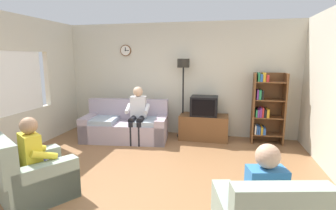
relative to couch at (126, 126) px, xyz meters
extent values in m
plane|color=#8C603D|center=(1.08, -1.83, -0.31)|extent=(12.00, 12.00, 0.00)
cube|color=beige|center=(1.08, 0.83, 1.04)|extent=(6.20, 0.12, 2.70)
cylinder|color=brown|center=(-0.25, 0.75, 1.74)|extent=(0.28, 0.03, 0.28)
cylinder|color=white|center=(-0.25, 0.74, 1.74)|extent=(0.24, 0.01, 0.24)
cube|color=black|center=(-0.25, 0.73, 1.77)|extent=(0.02, 0.01, 0.09)
cube|color=black|center=(-0.21, 0.73, 1.74)|extent=(0.11, 0.01, 0.01)
cube|color=beige|center=(-1.78, 0.27, 1.09)|extent=(0.12, 1.10, 1.20)
cube|color=white|center=(-1.75, -1.53, 1.09)|extent=(0.04, 2.00, 1.30)
cube|color=white|center=(-1.78, -1.53, 1.09)|extent=(0.03, 1.90, 1.20)
cube|color=#A899A8|center=(0.01, -0.05, -0.10)|extent=(1.99, 1.06, 0.42)
cube|color=#A899A8|center=(-0.04, 0.30, 0.35)|extent=(1.91, 0.43, 0.48)
cube|color=#A899A8|center=(0.84, 0.05, -0.03)|extent=(0.32, 0.86, 0.56)
cube|color=#A899A8|center=(-0.83, -0.16, -0.03)|extent=(0.32, 0.86, 0.56)
cube|color=#9EADBC|center=(0.51, -0.04, 0.16)|extent=(0.68, 0.75, 0.10)
cube|color=#9EADBC|center=(-0.48, -0.16, 0.16)|extent=(0.68, 0.75, 0.10)
cube|color=brown|center=(1.76, 0.42, -0.03)|extent=(1.10, 0.56, 0.57)
cube|color=black|center=(1.76, 0.68, 0.00)|extent=(1.10, 0.04, 0.03)
cube|color=black|center=(1.76, 0.40, 0.48)|extent=(0.60, 0.48, 0.44)
cube|color=black|center=(1.76, 0.16, 0.48)|extent=(0.50, 0.01, 0.36)
cube|color=brown|center=(2.83, 0.47, 0.46)|extent=(0.04, 0.36, 1.55)
cube|color=brown|center=(3.47, 0.47, 0.46)|extent=(0.04, 0.36, 1.55)
cube|color=brown|center=(3.15, 0.64, 0.46)|extent=(0.64, 0.02, 1.55)
cube|color=brown|center=(3.15, 0.47, -0.12)|extent=(0.60, 0.34, 0.02)
cube|color=silver|center=(2.90, 0.45, -0.01)|extent=(0.03, 0.28, 0.20)
cube|color=#2D59A5|center=(2.94, 0.45, -0.01)|extent=(0.03, 0.28, 0.19)
cube|color=#2D59A5|center=(2.98, 0.45, -0.02)|extent=(0.03, 0.28, 0.17)
cube|color=gold|center=(3.03, 0.45, -0.02)|extent=(0.04, 0.28, 0.17)
cube|color=#2D59A5|center=(3.09, 0.45, -0.03)|extent=(0.05, 0.28, 0.15)
cube|color=brown|center=(3.15, 0.47, 0.27)|extent=(0.60, 0.34, 0.02)
cube|color=#267F4C|center=(2.90, 0.45, 0.36)|extent=(0.03, 0.28, 0.16)
cube|color=#72338C|center=(2.94, 0.45, 0.37)|extent=(0.04, 0.28, 0.17)
cube|color=#72338C|center=(2.99, 0.45, 0.38)|extent=(0.04, 0.28, 0.20)
cube|color=red|center=(3.03, 0.45, 0.38)|extent=(0.03, 0.28, 0.21)
cube|color=black|center=(3.08, 0.45, 0.36)|extent=(0.04, 0.28, 0.17)
cube|color=gold|center=(3.13, 0.45, 0.37)|extent=(0.05, 0.28, 0.18)
cube|color=brown|center=(3.15, 0.47, 0.66)|extent=(0.60, 0.34, 0.02)
cube|color=#72338C|center=(2.90, 0.45, 0.77)|extent=(0.03, 0.28, 0.21)
cube|color=#267F4C|center=(2.95, 0.45, 0.77)|extent=(0.05, 0.28, 0.21)
cube|color=black|center=(3.00, 0.45, 0.77)|extent=(0.04, 0.28, 0.20)
cube|color=brown|center=(3.15, 0.47, 1.04)|extent=(0.60, 0.34, 0.02)
cube|color=#267F4C|center=(2.90, 0.45, 1.15)|extent=(0.04, 0.28, 0.19)
cube|color=#2D59A5|center=(2.95, 0.45, 1.13)|extent=(0.05, 0.28, 0.15)
cube|color=gold|center=(3.01, 0.45, 1.15)|extent=(0.05, 0.28, 0.19)
cube|color=red|center=(3.08, 0.45, 1.13)|extent=(0.05, 0.28, 0.14)
cylinder|color=black|center=(1.25, 0.52, -0.30)|extent=(0.28, 0.28, 0.03)
cylinder|color=black|center=(1.25, 0.52, 0.54)|extent=(0.04, 0.04, 1.70)
cylinder|color=black|center=(1.25, 0.52, 1.44)|extent=(0.28, 0.28, 0.20)
cube|color=gray|center=(-0.22, -2.63, -0.11)|extent=(1.13, 1.14, 0.40)
cube|color=gray|center=(-0.42, -2.94, 0.34)|extent=(0.77, 0.59, 0.50)
cube|color=gray|center=(-0.46, -2.45, -0.03)|extent=(0.60, 0.78, 0.56)
cube|color=gray|center=(0.04, -2.78, -0.03)|extent=(0.60, 0.78, 0.56)
cube|color=silver|center=(0.32, 0.00, 0.47)|extent=(0.36, 0.24, 0.48)
sphere|color=#D8AD8C|center=(0.32, -0.01, 0.82)|extent=(0.22, 0.22, 0.22)
cylinder|color=black|center=(0.43, -0.18, 0.23)|extent=(0.18, 0.39, 0.13)
cylinder|color=black|center=(0.25, -0.20, 0.23)|extent=(0.18, 0.39, 0.13)
cylinder|color=black|center=(0.45, -0.37, -0.05)|extent=(0.12, 0.12, 0.52)
cylinder|color=black|center=(0.28, -0.39, -0.05)|extent=(0.12, 0.12, 0.52)
cylinder|color=silver|center=(0.54, -0.08, 0.45)|extent=(0.13, 0.34, 0.20)
cylinder|color=silver|center=(0.12, -0.13, 0.45)|extent=(0.13, 0.34, 0.20)
cube|color=yellow|center=(-0.25, -2.67, 0.35)|extent=(0.39, 0.35, 0.48)
sphere|color=#A37A5B|center=(-0.24, -2.66, 0.70)|extent=(0.22, 0.22, 0.22)
cylinder|color=#2D334C|center=(-0.22, -2.46, 0.11)|extent=(0.32, 0.39, 0.13)
cylinder|color=#2D334C|center=(-0.07, -2.56, 0.11)|extent=(0.32, 0.39, 0.13)
cylinder|color=#2D334C|center=(-0.11, -2.30, -0.11)|extent=(0.15, 0.15, 0.40)
cylinder|color=#2D334C|center=(0.04, -2.40, -0.11)|extent=(0.15, 0.15, 0.40)
cylinder|color=yellow|center=(-0.37, -2.47, 0.33)|extent=(0.26, 0.33, 0.20)
cylinder|color=yellow|center=(-0.02, -2.70, 0.33)|extent=(0.26, 0.33, 0.20)
cube|color=#3372B2|center=(2.61, -3.11, 0.35)|extent=(0.38, 0.27, 0.48)
sphere|color=tan|center=(2.60, -3.10, 0.70)|extent=(0.22, 0.22, 0.22)
cylinder|color=black|center=(2.47, -2.94, 0.11)|extent=(0.22, 0.40, 0.13)
cylinder|color=black|center=(2.65, -2.90, 0.11)|extent=(0.22, 0.40, 0.13)
cylinder|color=#3372B2|center=(2.38, -3.06, 0.33)|extent=(0.16, 0.34, 0.20)
cylinder|color=#3372B2|center=(2.79, -2.96, 0.33)|extent=(0.16, 0.34, 0.20)
camera|label=1|loc=(2.21, -5.39, 1.55)|focal=27.42mm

